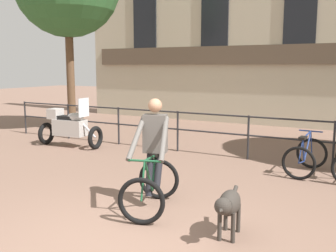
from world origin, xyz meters
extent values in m
plane|color=#7A5B4C|center=(0.00, 0.00, 0.00)|extent=(60.00, 60.00, 0.00)
cylinder|color=#232326|center=(-7.50, 5.20, 0.53)|extent=(0.05, 0.05, 1.05)
cylinder|color=#232326|center=(-5.62, 5.20, 0.53)|extent=(0.05, 0.05, 1.05)
cylinder|color=#232326|center=(-3.75, 5.20, 0.53)|extent=(0.05, 0.05, 1.05)
cylinder|color=#232326|center=(-1.88, 5.20, 0.53)|extent=(0.05, 0.05, 1.05)
cylinder|color=#232326|center=(0.00, 5.20, 0.53)|extent=(0.05, 0.05, 1.05)
cylinder|color=#232326|center=(1.88, 5.20, 0.53)|extent=(0.05, 0.05, 1.05)
cylinder|color=#232326|center=(0.00, 5.20, 1.02)|extent=(15.00, 0.04, 0.04)
cylinder|color=#232326|center=(0.00, 5.20, 0.58)|extent=(15.00, 0.04, 0.04)
cube|color=brown|center=(0.00, 10.64, 2.60)|extent=(17.10, 0.12, 0.70)
torus|color=black|center=(-0.10, 0.70, 0.34)|extent=(0.67, 0.27, 0.68)
torus|color=black|center=(-0.43, 1.75, 0.34)|extent=(0.67, 0.27, 0.68)
cylinder|color=#194C2D|center=(-0.23, 1.11, 0.58)|extent=(0.18, 0.48, 0.60)
cylinder|color=#194C2D|center=(-0.32, 1.43, 0.54)|extent=(0.10, 0.23, 0.52)
cylinder|color=#194C2D|center=(-0.26, 1.21, 0.83)|extent=(0.23, 0.64, 0.10)
cylinder|color=#194C2D|center=(-0.36, 1.54, 0.31)|extent=(0.16, 0.43, 0.08)
cylinder|color=#194C2D|center=(-0.39, 1.64, 0.57)|extent=(0.10, 0.26, 0.47)
cylinder|color=#194C2D|center=(-0.13, 0.80, 0.60)|extent=(0.09, 0.22, 0.54)
cylinder|color=#194C2D|center=(-0.16, 0.89, 0.87)|extent=(0.47, 0.17, 0.03)
cube|color=black|center=(-0.35, 1.52, 0.82)|extent=(0.19, 0.26, 0.05)
cube|color=#56514C|center=(-0.35, 1.52, 1.15)|extent=(0.41, 0.32, 0.60)
sphere|color=#A87A5B|center=(-0.35, 1.52, 1.59)|extent=(0.22, 0.22, 0.22)
cylinder|color=#56514C|center=(-0.46, 1.14, 1.14)|extent=(0.23, 0.71, 0.60)
cylinder|color=#56514C|center=(-0.06, 1.27, 1.14)|extent=(0.35, 0.69, 0.60)
cylinder|color=black|center=(-0.39, 1.41, 0.52)|extent=(0.22, 0.32, 0.69)
cylinder|color=black|center=(-0.26, 1.45, 0.58)|extent=(0.17, 0.32, 0.58)
ellipsoid|color=#332D28|center=(1.10, 0.94, 0.45)|extent=(0.34, 0.57, 0.31)
cylinder|color=#332D28|center=(1.13, 0.73, 0.48)|extent=(0.19, 0.19, 0.18)
sphere|color=#332D28|center=(1.15, 0.56, 0.54)|extent=(0.21, 0.21, 0.21)
cone|color=#332D28|center=(1.17, 0.47, 0.52)|extent=(0.13, 0.14, 0.11)
cylinder|color=#332D28|center=(1.06, 1.27, 0.52)|extent=(0.08, 0.19, 0.12)
cylinder|color=#332D28|center=(1.04, 0.76, 0.20)|extent=(0.06, 0.06, 0.39)
cylinder|color=#332D28|center=(1.21, 0.78, 0.20)|extent=(0.06, 0.06, 0.39)
cylinder|color=#332D28|center=(0.99, 1.10, 0.20)|extent=(0.06, 0.06, 0.39)
cylinder|color=#332D28|center=(1.16, 1.13, 0.20)|extent=(0.06, 0.06, 0.39)
torus|color=black|center=(-3.90, 4.37, 0.31)|extent=(0.18, 0.63, 0.62)
torus|color=black|center=(-5.54, 4.21, 0.31)|extent=(0.18, 0.63, 0.62)
cube|color=#B7B2AD|center=(-4.72, 4.29, 0.53)|extent=(0.94, 0.48, 0.44)
ellipsoid|color=#B7B2AD|center=(-4.52, 4.31, 0.83)|extent=(0.51, 0.36, 0.24)
cube|color=black|center=(-4.84, 4.28, 0.80)|extent=(0.59, 0.35, 0.10)
cylinder|color=#B2B2B7|center=(-4.11, 4.35, 0.49)|extent=(0.46, 0.10, 0.41)
cube|color=silver|center=(-4.25, 4.33, 1.10)|extent=(0.07, 0.44, 0.50)
cube|color=#B7B2AD|center=(-5.20, 4.24, 0.89)|extent=(0.35, 0.39, 0.28)
torus|color=black|center=(1.46, 5.07, 0.33)|extent=(0.66, 0.11, 0.66)
torus|color=black|center=(1.38, 4.03, 0.33)|extent=(0.66, 0.11, 0.66)
cylinder|color=navy|center=(1.43, 4.67, 0.56)|extent=(0.07, 0.47, 0.58)
cylinder|color=navy|center=(1.41, 4.35, 0.53)|extent=(0.05, 0.22, 0.51)
cylinder|color=navy|center=(1.42, 4.57, 0.81)|extent=(0.08, 0.63, 0.10)
cylinder|color=navy|center=(1.40, 4.24, 0.31)|extent=(0.06, 0.42, 0.07)
cylinder|color=navy|center=(1.39, 4.14, 0.55)|extent=(0.04, 0.25, 0.46)
cylinder|color=navy|center=(1.45, 4.98, 0.59)|extent=(0.04, 0.21, 0.52)
cylinder|color=navy|center=(1.44, 4.89, 0.84)|extent=(0.48, 0.06, 0.03)
cube|color=black|center=(1.40, 4.26, 0.80)|extent=(0.14, 0.25, 0.05)
cylinder|color=brown|center=(-6.42, 6.22, 1.94)|extent=(0.26, 0.26, 3.88)
camera|label=1|loc=(2.75, -3.68, 2.19)|focal=42.00mm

